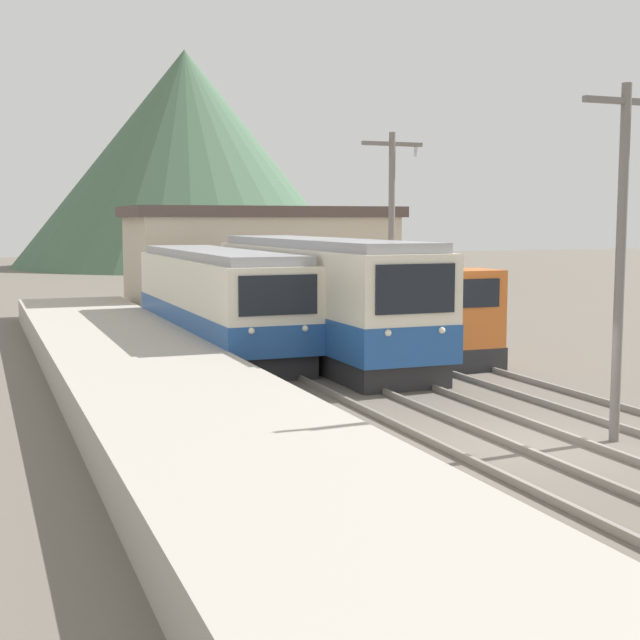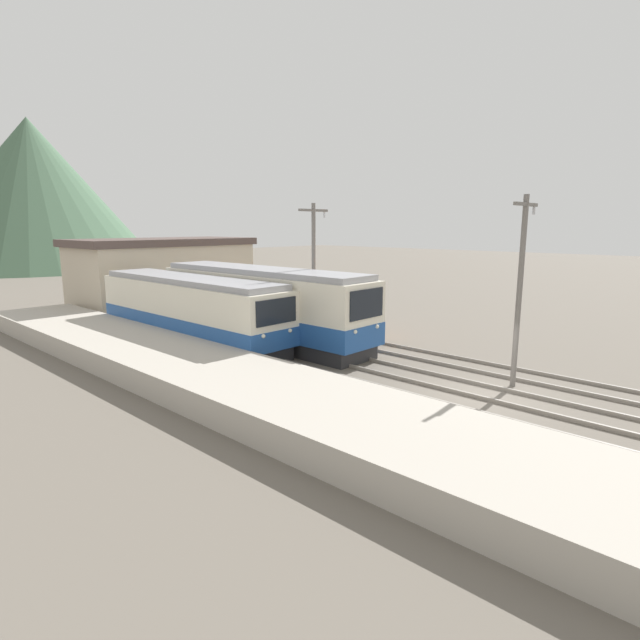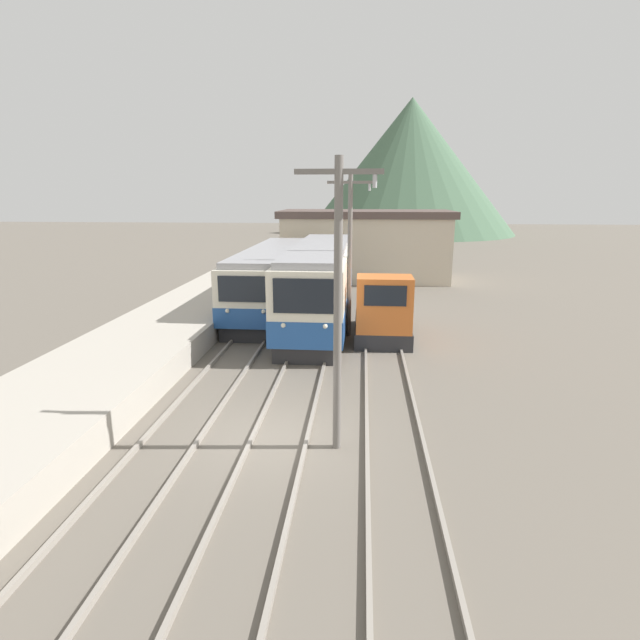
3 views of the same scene
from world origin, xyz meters
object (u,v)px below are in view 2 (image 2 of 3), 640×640
(commuter_train_left, at_px, (190,312))
(catenary_mast_mid, at_px, (314,269))
(shunting_locomotive, at_px, (335,317))
(catenary_mast_near, at_px, (520,285))
(commuter_train_center, at_px, (261,308))

(commuter_train_left, bearing_deg, catenary_mast_mid, -47.32)
(shunting_locomotive, distance_m, catenary_mast_near, 10.70)
(commuter_train_center, relative_size, catenary_mast_mid, 1.96)
(commuter_train_left, relative_size, catenary_mast_near, 1.86)
(commuter_train_left, xyz_separation_m, catenary_mast_near, (4.31, -15.09, 2.26))
(commuter_train_left, relative_size, catenary_mast_mid, 1.86)
(shunting_locomotive, bearing_deg, catenary_mast_near, -98.28)
(commuter_train_center, bearing_deg, shunting_locomotive, -40.14)
(commuter_train_left, bearing_deg, commuter_train_center, -39.42)
(commuter_train_left, xyz_separation_m, catenary_mast_mid, (4.31, -4.67, 2.26))
(catenary_mast_near, bearing_deg, commuter_train_center, 96.72)
(commuter_train_left, distance_m, commuter_train_center, 3.63)
(commuter_train_left, height_order, catenary_mast_mid, catenary_mast_mid)
(catenary_mast_near, bearing_deg, catenary_mast_mid, 90.00)
(shunting_locomotive, xyz_separation_m, catenary_mast_near, (-1.49, -10.26, 2.67))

